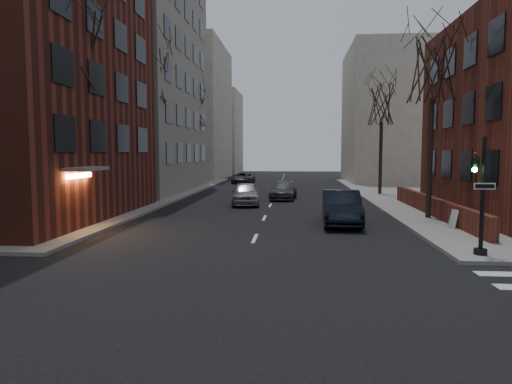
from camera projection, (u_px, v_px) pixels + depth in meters
ground at (189, 379)px, 7.32m from camera, size 160.00×160.00×0.00m
building_left_tan at (89, 37)px, 41.28m from camera, size 18.00×18.00×28.00m
low_wall_right at (432, 206)px, 25.33m from camera, size 0.35×16.00×1.00m
building_distant_la at (173, 113)px, 62.40m from camera, size 14.00×16.00×18.00m
building_distant_ra at (406, 116)px, 54.98m from camera, size 14.00×14.00×16.00m
building_distant_lb at (211, 133)px, 79.27m from camera, size 10.00×12.00×14.00m
traffic_signal at (481, 203)px, 15.41m from camera, size 0.76×0.44×4.00m
tree_left_a at (71, 48)px, 21.22m from camera, size 4.18×4.18×10.26m
tree_left_b at (151, 79)px, 33.09m from camera, size 4.40×4.40×10.80m
tree_left_c at (194, 109)px, 47.07m from camera, size 3.96×3.96×9.72m
tree_right_a at (433, 68)px, 23.74m from camera, size 3.96×3.96×9.72m
tree_right_b at (382, 104)px, 37.67m from camera, size 3.74×3.74×9.18m
streetlamp_near at (142, 143)px, 29.48m from camera, size 0.36×0.36×6.28m
streetlamp_far at (204, 147)px, 49.33m from camera, size 0.36×0.36×6.28m
parked_sedan at (341, 208)px, 22.83m from camera, size 1.99×5.25×1.71m
car_lane_silver at (245, 193)px, 31.51m from camera, size 2.37×4.79×1.57m
car_lane_gray at (284, 191)px, 35.23m from camera, size 2.22×4.72×1.33m
car_lane_far at (243, 178)px, 53.33m from camera, size 2.65×4.73×1.25m
sandwich_board at (457, 219)px, 21.02m from camera, size 0.50×0.61×0.86m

